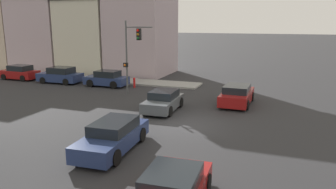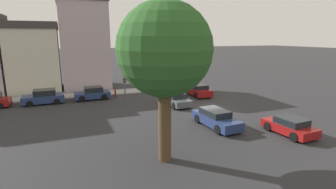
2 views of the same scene
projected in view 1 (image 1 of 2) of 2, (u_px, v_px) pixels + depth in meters
ground_plane at (188, 124)px, 19.01m from camera, size 300.00×300.00×0.00m
rowhouse_backdrop at (63, 23)px, 39.87m from camera, size 8.16×26.59×12.73m
traffic_signal at (132, 48)px, 25.89m from camera, size 0.51×2.51×5.90m
crossing_car_0 at (237, 95)px, 23.44m from camera, size 4.42×2.07×1.42m
crossing_car_1 at (173, 189)px, 10.42m from camera, size 3.96×2.14×1.29m
crossing_car_2 at (113, 136)px, 15.03m from camera, size 4.81×2.11×1.40m
crossing_car_3 at (163, 101)px, 21.80m from camera, size 4.05×2.03×1.36m
parked_car_0 at (107, 79)px, 30.01m from camera, size 1.91×3.93×1.45m
parked_car_1 at (60, 75)px, 31.69m from camera, size 2.11×4.25×1.54m
parked_car_2 at (20, 73)px, 33.54m from camera, size 1.93×4.08×1.47m
fire_hydrant at (134, 82)px, 29.40m from camera, size 0.22×0.22×0.92m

